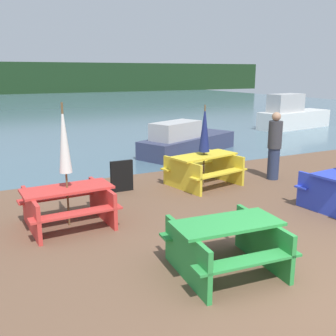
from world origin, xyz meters
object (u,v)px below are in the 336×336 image
at_px(umbrella_white, 64,139).
at_px(picnic_table_green, 226,242).
at_px(boat_second, 292,116).
at_px(person, 274,146).
at_px(picnic_table_red, 68,203).
at_px(boat, 186,141).
at_px(picnic_table_yellow, 204,167).
at_px(signboard, 122,176).
at_px(umbrella_navy, 205,129).

bearing_deg(umbrella_white, picnic_table_green, -59.80).
relative_size(boat_second, person, 2.43).
bearing_deg(boat_second, person, -144.87).
height_order(picnic_table_red, boat_second, boat_second).
relative_size(picnic_table_red, person, 0.94).
bearing_deg(boat, boat_second, -1.86).
height_order(picnic_table_yellow, boat_second, boat_second).
relative_size(picnic_table_green, umbrella_white, 0.72).
distance_m(umbrella_white, signboard, 2.59).
bearing_deg(umbrella_white, signboard, 44.08).
bearing_deg(picnic_table_red, boat_second, 31.17).
distance_m(picnic_table_green, umbrella_navy, 4.54).
distance_m(picnic_table_red, picnic_table_yellow, 3.85).
bearing_deg(boat, picnic_table_green, -138.69).
height_order(picnic_table_green, umbrella_white, umbrella_white).
bearing_deg(picnic_table_yellow, umbrella_white, -162.31).
distance_m(umbrella_white, boat_second, 15.29).
height_order(umbrella_white, boat_second, umbrella_white).
height_order(picnic_table_yellow, person, person).
bearing_deg(umbrella_white, boat, 42.78).
bearing_deg(boat_second, picnic_table_green, -145.50).
bearing_deg(boat, person, -107.17).
relative_size(picnic_table_green, picnic_table_red, 0.98).
relative_size(boat, signboard, 5.64).
height_order(boat_second, signboard, boat_second).
relative_size(picnic_table_red, umbrella_white, 0.73).
bearing_deg(signboard, boat, 42.16).
bearing_deg(boat, umbrella_white, -160.60).
bearing_deg(person, signboard, 169.10).
bearing_deg(person, boat, 96.21).
bearing_deg(person, picnic_table_green, -138.26).
bearing_deg(signboard, picnic_table_red, -135.92).
relative_size(umbrella_navy, boat, 0.48).
height_order(picnic_table_yellow, umbrella_white, umbrella_white).
bearing_deg(picnic_table_yellow, boat, 67.32).
height_order(boat, signboard, boat).
height_order(umbrella_navy, signboard, umbrella_navy).
bearing_deg(umbrella_white, boat_second, 31.17).
xyz_separation_m(picnic_table_yellow, boat_second, (9.39, 6.73, 0.17)).
height_order(picnic_table_red, person, person).
distance_m(picnic_table_yellow, umbrella_navy, 0.96).
height_order(picnic_table_yellow, signboard, picnic_table_yellow).
relative_size(umbrella_white, signboard, 3.03).
bearing_deg(picnic_table_red, signboard, 44.08).
height_order(picnic_table_red, umbrella_navy, umbrella_navy).
relative_size(umbrella_navy, boat_second, 0.46).
relative_size(picnic_table_green, signboard, 2.17).
xyz_separation_m(umbrella_navy, person, (1.95, -0.36, -0.53)).
distance_m(umbrella_navy, person, 2.05).
bearing_deg(boat_second, picnic_table_red, -157.28).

